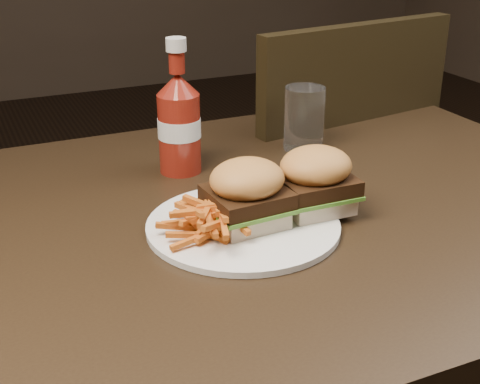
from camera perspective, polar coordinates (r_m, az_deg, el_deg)
name	(u,v)px	position (r m, az deg, el deg)	size (l,w,h in m)	color
dining_table	(233,223)	(0.95, -0.60, -2.70)	(1.20, 0.80, 0.04)	black
chair_far	(286,223)	(1.63, 3.95, -2.64)	(0.47, 0.47, 0.05)	black
plate	(243,226)	(0.89, 0.27, -2.89)	(0.26, 0.26, 0.01)	white
sandwich_half_a	(247,216)	(0.88, 0.60, -2.03)	(0.09, 0.08, 0.02)	beige
sandwich_half_b	(314,201)	(0.93, 6.35, -0.77)	(0.09, 0.08, 0.02)	beige
fries_pile	(213,216)	(0.85, -2.36, -2.07)	(0.09, 0.09, 0.04)	#B4641E
ketchup_bottle	(180,136)	(1.06, -5.18, 4.81)	(0.07, 0.07, 0.13)	maroon
tumbler	(304,118)	(1.17, 5.50, 6.28)	(0.07, 0.07, 0.11)	white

